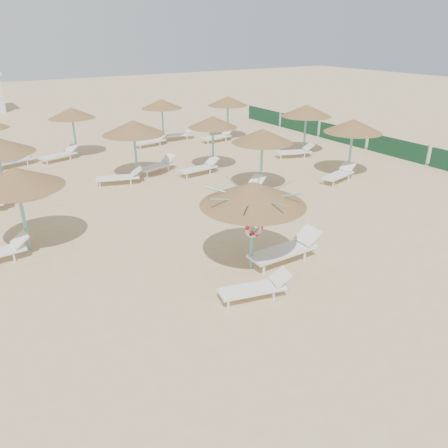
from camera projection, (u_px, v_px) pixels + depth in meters
ground at (252, 272)px, 12.58m from camera, size 120.00×120.00×0.00m
main_palapa at (253, 194)px, 11.88m from camera, size 2.95×2.95×2.65m
lounger_main_a at (257, 287)px, 11.22m from camera, size 1.95×0.98×0.68m
lounger_main_b at (287, 249)px, 13.02m from camera, size 2.34×0.72×0.85m
palapa_field at (167, 125)px, 20.47m from camera, size 18.88×13.53×2.71m
windbreak_fence at (342, 135)px, 26.92m from camera, size 0.08×19.84×1.10m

